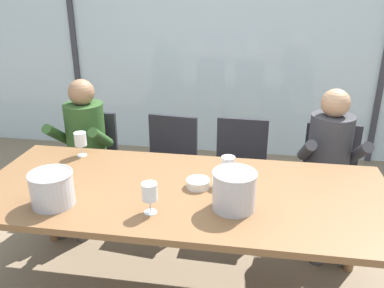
% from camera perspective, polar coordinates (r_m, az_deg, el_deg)
% --- Properties ---
extents(ground, '(14.00, 14.00, 0.00)m').
position_cam_1_polar(ground, '(3.63, 1.64, -9.72)').
color(ground, '#847056').
extents(window_glass_panel, '(7.65, 0.03, 2.60)m').
position_cam_1_polar(window_glass_panel, '(4.55, 4.28, 14.30)').
color(window_glass_panel, silver).
rests_on(window_glass_panel, ground).
extents(window_mullion_left, '(0.06, 0.06, 2.60)m').
position_cam_1_polar(window_mullion_left, '(4.99, -16.50, 14.16)').
color(window_mullion_left, '#38383D').
rests_on(window_mullion_left, ground).
extents(hillside_vineyard, '(13.65, 2.40, 1.44)m').
position_cam_1_polar(hillside_vineyard, '(7.84, 6.33, 13.18)').
color(hillside_vineyard, '#568942').
rests_on(hillside_vineyard, ground).
extents(dining_table, '(2.45, 1.02, 0.77)m').
position_cam_1_polar(dining_table, '(2.42, -1.32, -7.89)').
color(dining_table, brown).
rests_on(dining_table, ground).
extents(chair_near_curtain, '(0.44, 0.44, 0.88)m').
position_cam_1_polar(chair_near_curtain, '(3.55, -14.28, -1.75)').
color(chair_near_curtain, '#232328').
rests_on(chair_near_curtain, ground).
extents(chair_left_of_center, '(0.48, 0.48, 0.88)m').
position_cam_1_polar(chair_left_of_center, '(3.36, -3.22, -2.46)').
color(chair_left_of_center, '#232328').
rests_on(chair_left_of_center, ground).
extents(chair_center, '(0.45, 0.45, 0.88)m').
position_cam_1_polar(chair_center, '(3.31, 6.89, -3.03)').
color(chair_center, '#232328').
rests_on(chair_center, ground).
extents(chair_right_of_center, '(0.46, 0.46, 0.88)m').
position_cam_1_polar(chair_right_of_center, '(3.35, 19.16, -3.84)').
color(chair_right_of_center, '#232328').
rests_on(chair_right_of_center, ground).
extents(person_olive_shirt, '(0.47, 0.62, 1.20)m').
position_cam_1_polar(person_olive_shirt, '(3.38, -15.40, 0.07)').
color(person_olive_shirt, '#2D5123').
rests_on(person_olive_shirt, ground).
extents(person_charcoal_jacket, '(0.48, 0.62, 1.20)m').
position_cam_1_polar(person_charcoal_jacket, '(3.15, 19.17, -2.03)').
color(person_charcoal_jacket, '#38383D').
rests_on(person_charcoal_jacket, ground).
extents(ice_bucket_primary, '(0.24, 0.24, 0.22)m').
position_cam_1_polar(ice_bucket_primary, '(2.16, 6.02, -6.51)').
color(ice_bucket_primary, '#B7B7BC').
rests_on(ice_bucket_primary, dining_table).
extents(ice_bucket_secondary, '(0.24, 0.24, 0.19)m').
position_cam_1_polar(ice_bucket_secondary, '(2.32, -19.37, -5.97)').
color(ice_bucket_secondary, '#B7B7BC').
rests_on(ice_bucket_secondary, dining_table).
extents(tasting_bowl, '(0.14, 0.14, 0.05)m').
position_cam_1_polar(tasting_bowl, '(2.40, 0.86, -5.63)').
color(tasting_bowl, silver).
rests_on(tasting_bowl, dining_table).
extents(wine_glass_by_left_taster, '(0.08, 0.08, 0.17)m').
position_cam_1_polar(wine_glass_by_left_taster, '(2.89, -15.65, 0.62)').
color(wine_glass_by_left_taster, silver).
rests_on(wine_glass_by_left_taster, dining_table).
extents(wine_glass_near_bucket, '(0.08, 0.08, 0.17)m').
position_cam_1_polar(wine_glass_near_bucket, '(2.11, -6.06, -6.99)').
color(wine_glass_near_bucket, silver).
rests_on(wine_glass_near_bucket, dining_table).
extents(wine_glass_center_pour, '(0.08, 0.08, 0.17)m').
position_cam_1_polar(wine_glass_center_pour, '(2.41, 5.17, -3.07)').
color(wine_glass_center_pour, silver).
rests_on(wine_glass_center_pour, dining_table).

